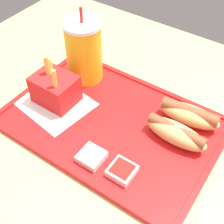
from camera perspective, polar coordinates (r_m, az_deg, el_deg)
The scene contains 9 objects.
dining_table at distance 1.01m, azimuth 1.17°, elevation -15.66°, with size 1.09×0.83×0.73m.
food_tray at distance 0.69m, azimuth -0.00°, elevation -1.99°, with size 0.46×0.31×0.01m.
paper_napkin at distance 0.74m, azimuth -10.39°, elevation 1.61°, with size 0.18×0.16×0.00m.
soda_cup at distance 0.75m, azimuth -5.14°, elevation 11.02°, with size 0.09×0.09×0.19m.
hot_dog_far at distance 0.69m, azimuth 13.95°, elevation -0.41°, with size 0.14×0.06×0.04m.
hot_dog_near at distance 0.65m, azimuth 11.64°, elevation -3.77°, with size 0.14×0.05×0.04m.
fries_carton at distance 0.72m, azimuth -10.35°, elevation 4.23°, with size 0.09×0.08×0.11m.
sauce_cup_mayo at distance 0.62m, azimuth -3.77°, elevation -8.10°, with size 0.05×0.05×0.02m.
sauce_cup_ketchup at distance 0.60m, azimuth 1.86°, elevation -10.67°, with size 0.05×0.05×0.02m.
Camera 1 is at (0.25, -0.40, 1.25)m, focal length 50.00 mm.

